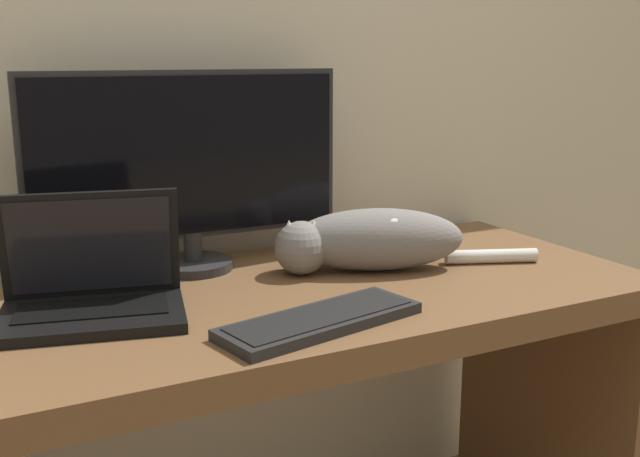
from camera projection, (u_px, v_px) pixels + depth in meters
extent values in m
cube|color=beige|center=(165.00, 21.00, 1.69)|extent=(6.40, 0.06, 2.60)
cube|color=brown|center=(233.00, 312.00, 1.48)|extent=(1.76, 0.67, 0.06)
cube|color=brown|center=(542.00, 401.00, 1.94)|extent=(0.04, 0.61, 0.70)
cylinder|color=#282828|center=(194.00, 265.00, 1.67)|extent=(0.18, 0.18, 0.02)
cylinder|color=#282828|center=(193.00, 246.00, 1.66)|extent=(0.04, 0.04, 0.06)
cube|color=#282828|center=(188.00, 155.00, 1.62)|extent=(0.70, 0.02, 0.36)
cube|color=black|center=(190.00, 156.00, 1.61)|extent=(0.67, 0.01, 0.34)
cube|color=black|center=(93.00, 317.00, 1.34)|extent=(0.36, 0.28, 0.02)
cube|color=black|center=(92.00, 308.00, 1.35)|extent=(0.29, 0.17, 0.00)
cube|color=black|center=(90.00, 244.00, 1.40)|extent=(0.33, 0.12, 0.21)
cube|color=black|center=(90.00, 246.00, 1.39)|extent=(0.29, 0.10, 0.18)
cube|color=black|center=(321.00, 321.00, 1.32)|extent=(0.40, 0.20, 0.02)
cube|color=black|center=(321.00, 315.00, 1.32)|extent=(0.36, 0.17, 0.00)
ellipsoid|color=gray|center=(377.00, 239.00, 1.66)|extent=(0.41, 0.28, 0.14)
ellipsoid|color=white|center=(386.00, 222.00, 1.65)|extent=(0.20, 0.17, 0.06)
sphere|color=gray|center=(301.00, 248.00, 1.62)|extent=(0.12, 0.12, 0.12)
cone|color=white|center=(289.00, 227.00, 1.61)|extent=(0.04, 0.04, 0.03)
cone|color=white|center=(313.00, 226.00, 1.62)|extent=(0.04, 0.04, 0.03)
cylinder|color=white|center=(491.00, 256.00, 1.72)|extent=(0.21, 0.11, 0.03)
cube|color=gold|center=(357.00, 239.00, 1.86)|extent=(0.04, 0.04, 0.04)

